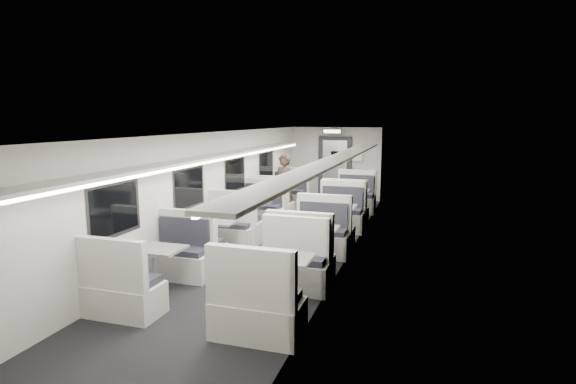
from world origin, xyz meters
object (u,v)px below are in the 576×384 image
Objects in this scene: booth_right_a at (351,204)px; booth_right_d at (279,282)px; vestibule_door at (335,169)px; booth_right_c at (312,247)px; booth_left_c at (215,238)px; booth_left_a at (281,200)px; booth_left_b at (250,217)px; passenger at (284,187)px; booth_right_b at (334,222)px; booth_left_d at (156,270)px; exit_sign at (332,131)px.

booth_right_a is 1.00× the size of booth_right_d.
booth_right_c is at bearing -81.89° from vestibule_door.
booth_left_a is at bearing 90.00° from booth_left_c.
vestibule_door reaches higher than booth_right_d.
booth_left_b is at bearing -101.22° from vestibule_door.
passenger is at bearing -161.75° from booth_right_a.
booth_left_a reaches higher than booth_right_c.
passenger reaches higher than booth_right_d.
booth_right_d reaches higher than booth_right_b.
booth_left_a is 1.04× the size of booth_right_c.
booth_right_c is 4.15m from passenger.
booth_left_b is 1.04× the size of booth_left_d.
booth_right_d is at bearing 0.17° from booth_left_d.
booth_left_d is 1.22× the size of passenger.
passenger is (0.28, 1.77, 0.48)m from booth_left_b.
booth_right_c is at bearing -4.30° from booth_left_c.
booth_right_a is at bearing 72.13° from booth_left_d.
booth_right_b is at bearing -90.00° from booth_right_a.
exit_sign is at bearing 65.85° from booth_left_a.
booth_right_b is 0.99× the size of booth_right_d.
vestibule_door is 3.39× the size of exit_sign.
booth_right_b is 1.07× the size of vestibule_door.
booth_right_d is at bearing -90.00° from booth_right_b.
booth_right_a is at bearing 49.50° from booth_left_b.
passenger is (-1.72, 3.75, 0.48)m from booth_right_c.
booth_right_c is (2.00, -4.30, -0.01)m from booth_left_a.
booth_right_a is (2.00, 2.34, 0.01)m from booth_left_b.
passenger is at bearing 135.37° from booth_right_b.
booth_right_a is at bearing -65.68° from exit_sign.
vestibule_door is at bearing 101.37° from booth_right_b.
booth_left_c is at bearing -98.29° from vestibule_door.
booth_left_b is at bearing -80.70° from passenger.
vestibule_door is (-1.00, 4.97, 0.64)m from booth_right_b.
booth_left_d is at bearing -90.00° from booth_left_b.
booth_right_c is 1.88m from booth_right_d.
booth_right_a is 6.20m from booth_right_d.
booth_left_a is at bearing 90.00° from booth_left_d.
booth_right_a is (2.00, 6.20, 0.02)m from booth_left_d.
booth_right_b reaches higher than booth_left_d.
booth_left_a is 3.69× the size of exit_sign.
booth_right_a is at bearing 90.00° from booth_right_c.
booth_left_a is 4.15m from booth_left_c.
booth_left_b is 1.01× the size of booth_right_c.
booth_right_c is at bearing -44.64° from booth_left_b.
booth_left_d is 5.66m from passenger.
booth_right_d is (2.00, -6.18, -0.00)m from booth_left_a.
passenger reaches higher than booth_right_b.
exit_sign is at bearing -90.00° from vestibule_door.
booth_left_b is at bearing -130.50° from booth_right_a.
booth_right_a is (2.00, 0.02, -0.00)m from booth_left_a.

